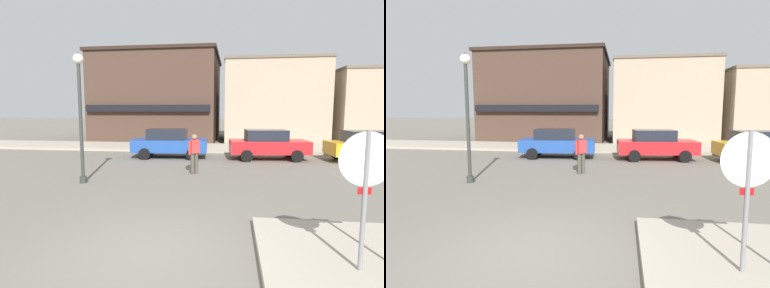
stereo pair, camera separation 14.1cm
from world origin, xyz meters
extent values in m
plane|color=#6B665B|center=(0.00, 0.00, 0.00)|extent=(160.00, 160.00, 0.00)
cube|color=#A89E8C|center=(0.00, 14.79, 0.07)|extent=(80.00, 4.00, 0.15)
cylinder|color=gray|center=(3.46, -0.28, 1.15)|extent=(0.07, 0.07, 2.30)
cylinder|color=red|center=(3.46, -0.26, 1.87)|extent=(0.76, 0.07, 0.76)
cylinder|color=white|center=(3.46, -0.27, 1.87)|extent=(0.82, 0.07, 0.82)
cube|color=red|center=(3.46, -0.26, 1.39)|extent=(0.20, 0.03, 0.11)
cylinder|color=#333833|center=(-3.76, 4.89, 2.10)|extent=(0.12, 0.12, 4.20)
cylinder|color=#333833|center=(-3.76, 4.89, 0.12)|extent=(0.24, 0.24, 0.24)
sphere|color=white|center=(-3.76, 4.89, 4.31)|extent=(0.36, 0.36, 0.36)
cone|color=#333833|center=(-3.76, 4.89, 4.45)|extent=(0.32, 0.32, 0.18)
cube|color=#234C9E|center=(-1.87, 10.92, 0.67)|extent=(4.11, 1.98, 0.66)
cube|color=#1E232D|center=(-2.02, 10.91, 1.28)|extent=(2.17, 1.54, 0.56)
cylinder|color=black|center=(-0.69, 11.85, 0.30)|extent=(0.61, 0.22, 0.60)
cylinder|color=black|center=(-0.57, 10.16, 0.30)|extent=(0.61, 0.22, 0.60)
cylinder|color=black|center=(-3.16, 11.68, 0.30)|extent=(0.61, 0.22, 0.60)
cylinder|color=black|center=(-3.04, 9.98, 0.30)|extent=(0.61, 0.22, 0.60)
cube|color=red|center=(3.36, 11.00, 0.67)|extent=(4.14, 2.07, 0.66)
cube|color=#1E232D|center=(3.21, 10.98, 1.28)|extent=(2.20, 1.58, 0.56)
cylinder|color=black|center=(4.51, 11.96, 0.30)|extent=(0.61, 0.24, 0.60)
cylinder|color=black|center=(4.67, 10.27, 0.30)|extent=(0.61, 0.24, 0.60)
cylinder|color=black|center=(2.05, 11.73, 0.30)|extent=(0.61, 0.24, 0.60)
cylinder|color=black|center=(2.20, 10.03, 0.30)|extent=(0.61, 0.24, 0.60)
cube|color=gold|center=(8.28, 10.89, 0.67)|extent=(4.13, 2.03, 0.66)
cube|color=#1E232D|center=(8.13, 10.87, 1.28)|extent=(2.19, 1.56, 0.56)
cylinder|color=black|center=(6.97, 11.63, 0.30)|extent=(0.61, 0.23, 0.60)
cylinder|color=black|center=(7.11, 9.94, 0.30)|extent=(0.61, 0.23, 0.60)
cylinder|color=#4C473D|center=(-0.09, 6.85, 0.42)|extent=(0.16, 0.16, 0.85)
cylinder|color=#4C473D|center=(0.04, 6.97, 0.42)|extent=(0.16, 0.16, 0.85)
cube|color=#D13838|center=(-0.02, 6.91, 1.12)|extent=(0.42, 0.40, 0.54)
sphere|color=#9E7051|center=(-0.02, 6.91, 1.50)|extent=(0.22, 0.22, 0.22)
cylinder|color=#D13838|center=(-0.20, 6.76, 1.07)|extent=(0.13, 0.13, 0.52)
cylinder|color=#D13838|center=(0.15, 7.06, 1.07)|extent=(0.13, 0.13, 0.52)
cube|color=#473328|center=(-4.82, 21.61, 3.50)|extent=(9.86, 9.64, 7.00)
cube|color=black|center=(-4.82, 16.64, 2.70)|extent=(9.36, 0.40, 0.50)
cube|color=#2E211A|center=(-4.82, 21.61, 7.12)|extent=(10.15, 9.93, 0.24)
cube|color=tan|center=(4.61, 20.57, 3.09)|extent=(7.43, 7.33, 6.18)
cube|color=#685B4C|center=(4.61, 20.57, 6.28)|extent=(7.58, 7.48, 0.20)
cube|color=tan|center=(11.89, 19.54, 2.65)|extent=(5.92, 6.17, 5.30)
cube|color=#685B4C|center=(11.89, 19.54, 5.40)|extent=(6.03, 6.29, 0.20)
camera|label=1|loc=(1.50, -4.92, 2.59)|focal=28.00mm
camera|label=2|loc=(1.64, -4.90, 2.59)|focal=28.00mm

